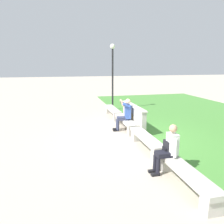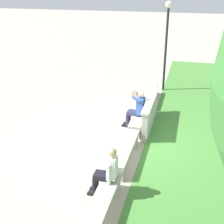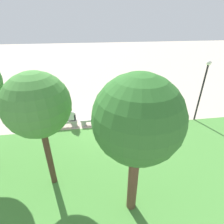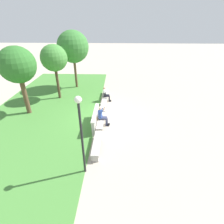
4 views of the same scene
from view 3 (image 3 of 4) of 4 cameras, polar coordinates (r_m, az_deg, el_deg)
ground_plane at (r=11.01m, az=1.40°, el=-3.56°), size 80.00×80.00×0.00m
grass_strip at (r=7.73m, az=7.24°, el=-20.74°), size 20.97×8.00×0.03m
bench_main at (r=11.86m, az=18.01°, el=-0.85°), size 2.10×0.40×0.45m
bench_near at (r=11.08m, az=7.27°, el=-1.74°), size 2.10×0.40×0.45m
bench_mid at (r=10.74m, az=-4.62°, el=-2.65°), size 2.10×0.40×0.45m
bench_far at (r=10.88m, az=-16.76°, el=-3.46°), size 2.10×0.40×0.45m
backrest_wall_with_plaque at (r=10.69m, az=7.80°, el=-1.67°), size 2.51×0.24×1.01m
person_photographer at (r=10.90m, az=6.60°, el=0.36°), size 0.51×0.76×1.32m
person_distant at (r=10.65m, az=-13.09°, el=-1.35°), size 0.48×0.67×1.26m
backpack at (r=10.61m, az=-12.52°, el=-1.71°), size 0.28×0.24×0.43m
tree_left_background at (r=4.51m, az=8.42°, el=-2.70°), size 2.39×2.39×4.76m
tree_right_background at (r=5.91m, az=-23.16°, el=1.89°), size 2.11×2.11×4.50m
lamp_post at (r=11.55m, az=27.70°, el=8.35°), size 0.28×0.28×3.80m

